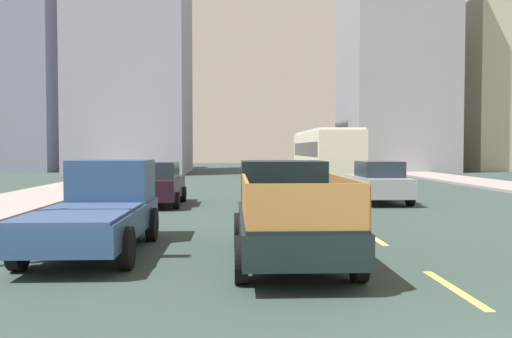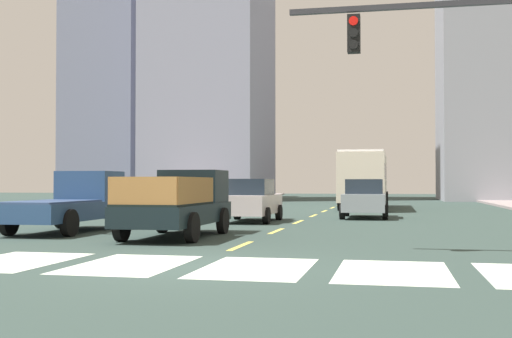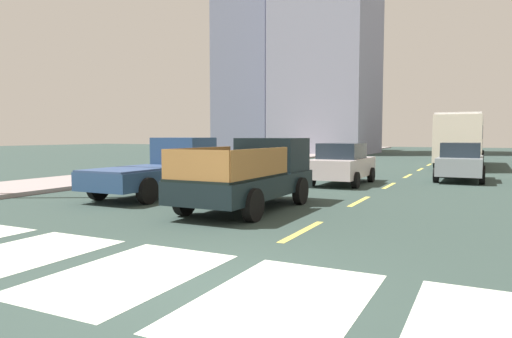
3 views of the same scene
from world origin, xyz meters
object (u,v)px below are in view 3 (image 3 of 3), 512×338
pickup_dark (164,168)px  city_bus (461,137)px  sedan_near_left (461,162)px  sedan_far (342,164)px  sedan_mid (272,158)px  pickup_stakebed (254,174)px

pickup_dark → city_bus: (8.50, 20.09, 1.03)m
pickup_dark → sedan_near_left: size_ratio=1.18×
sedan_far → pickup_dark: bearing=-129.7°
sedan_near_left → city_bus: bearing=93.7°
city_bus → sedan_near_left: (0.44, -10.23, -1.09)m
pickup_dark → city_bus: city_bus is taller
pickup_dark → sedan_mid: bearing=88.2°
pickup_dark → sedan_mid: 9.18m
sedan_mid → sedan_far: bearing=-31.7°
sedan_mid → pickup_dark: bearing=-87.7°
pickup_stakebed → sedan_near_left: 12.06m
city_bus → sedan_far: size_ratio=2.45×
city_bus → sedan_mid: city_bus is taller
pickup_stakebed → sedan_far: 7.29m
pickup_dark → sedan_far: pickup_dark is taller
pickup_stakebed → sedan_mid: size_ratio=1.18×
pickup_stakebed → sedan_mid: pickup_stakebed is taller
pickup_stakebed → city_bus: 21.74m
pickup_stakebed → sedan_far: size_ratio=1.18×
sedan_far → sedan_near_left: size_ratio=1.00×
pickup_stakebed → city_bus: size_ratio=0.48×
pickup_stakebed → sedan_far: bearing=85.8°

